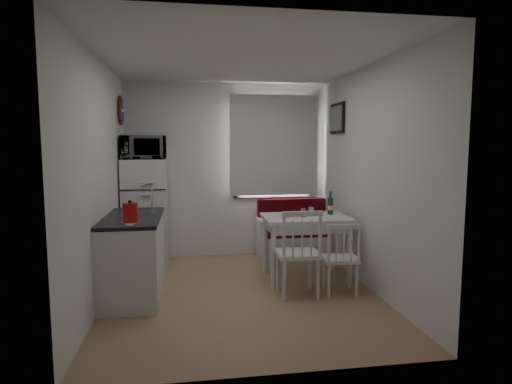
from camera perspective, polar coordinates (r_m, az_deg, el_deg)
floor at (r=5.00m, az=-1.89°, el=-13.38°), size 3.00×3.50×0.02m
ceiling at (r=4.80m, az=-2.01°, el=17.30°), size 3.00×3.50×0.02m
wall_back at (r=6.46m, az=-3.82°, el=2.89°), size 3.00×0.02×2.60m
wall_front at (r=3.00m, az=2.06°, el=-1.08°), size 3.00×0.02×2.60m
wall_left at (r=4.78m, az=-20.09°, el=1.30°), size 0.02×3.50×2.60m
wall_right at (r=5.13m, az=14.95°, el=1.79°), size 0.02×3.50×2.60m
window at (r=6.52m, az=2.36°, el=5.79°), size 1.22×0.06×1.47m
curtain at (r=6.45m, az=2.48°, el=6.22°), size 1.35×0.02×1.50m
kitchen_counter at (r=5.03m, az=-15.98°, el=-8.10°), size 0.62×1.32×1.16m
wall_sign at (r=6.21m, az=-17.49°, el=10.32°), size 0.03×0.40×0.40m
picture_frame at (r=6.14m, az=10.75°, el=9.62°), size 0.04×0.52×0.42m
bench at (r=6.54m, az=5.44°, el=-6.08°), size 1.20×0.46×0.86m
dining_table at (r=5.40m, az=6.67°, el=-4.16°), size 1.07×0.76×0.80m
chair_left at (r=4.73m, az=5.90°, el=-6.90°), size 0.47×0.45×0.53m
chair_right at (r=4.91m, az=11.53°, el=-7.71°), size 0.43×0.41×0.44m
fridge at (r=6.18m, az=-14.47°, el=-2.64°), size 0.60×0.60×1.49m
microwave at (r=6.06m, az=-14.75°, el=5.78°), size 0.58×0.39×0.32m
kettle at (r=4.39m, az=-16.42°, el=-2.70°), size 0.18×0.18×0.24m
wine_bottle at (r=5.56m, az=9.90°, el=-1.43°), size 0.07×0.07×0.30m
drinking_glass_orange at (r=5.32m, az=6.31°, el=-2.77°), size 0.06×0.06×0.11m
drinking_glass_blue at (r=5.45m, az=7.36°, el=-2.57°), size 0.06×0.06×0.10m
plate at (r=5.33m, az=3.51°, el=-3.19°), size 0.25×0.25×0.02m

